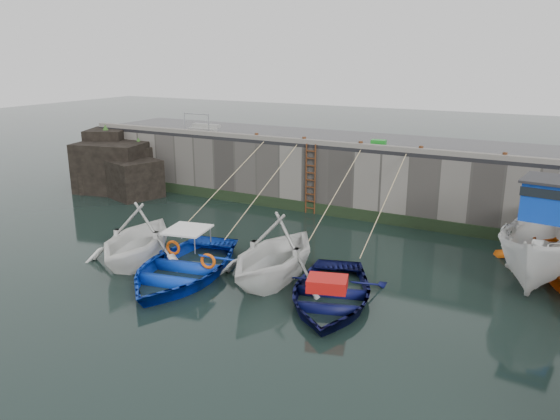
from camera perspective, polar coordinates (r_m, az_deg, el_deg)
The scene contains 23 objects.
ground at distance 16.08m, azimuth -5.66°, elevation -10.12°, with size 120.00×120.00×0.00m, color black.
quay_back at distance 26.33m, azimuth 9.55°, elevation 3.62°, with size 30.00×5.00×3.00m, color slate.
road_back at distance 26.04m, azimuth 9.71°, elevation 7.02°, with size 30.00×5.00×0.16m, color black.
kerb_back at distance 23.83m, azimuth 7.89°, elevation 6.70°, with size 30.00×0.30×0.20m, color slate.
algae_back at distance 24.32m, azimuth 7.46°, elevation -0.37°, with size 30.00×0.08×0.50m, color black.
rock_outcrop at distance 30.34m, azimuth -16.55°, elevation 4.35°, with size 5.85×4.24×3.41m.
ladder at distance 24.69m, azimuth 3.19°, elevation 3.21°, with size 0.51×0.08×3.20m.
boat_near_white at distance 19.98m, azimuth -14.60°, elevation -5.22°, with size 3.90×4.51×2.38m, color white.
boat_near_white_rope at distance 24.00m, azimuth -5.80°, elevation -1.16°, with size 0.04×6.47×3.10m, color tan, non-canonical shape.
boat_near_blue at distance 18.41m, azimuth -10.15°, elevation -6.80°, with size 4.05×5.68×1.18m, color #0C36BA.
boat_near_blue_rope at distance 22.77m, azimuth -1.41°, elevation -2.04°, with size 0.04×6.75×3.10m, color tan, non-canonical shape.
boat_near_blacktrim at distance 17.82m, azimuth -0.59°, elevation -7.33°, with size 4.09×4.74×2.50m, color silver.
boat_near_blacktrim_rope at distance 22.08m, azimuth 5.74°, elevation -2.71°, with size 0.04×5.71×3.10m, color tan, non-canonical shape.
boat_near_navy at distance 16.47m, azimuth 5.22°, elevation -9.45°, with size 3.55×4.97×1.03m, color #090D3C.
boat_near_navy_rope at distance 21.12m, azimuth 10.96°, elevation -3.81°, with size 0.04×6.24×3.10m, color tan, non-canonical shape.
boat_far_white at distance 19.79m, azimuth 25.95°, elevation -3.37°, with size 3.08×6.58×5.46m.
fish_crate at distance 24.21m, azimuth 10.26°, elevation 6.87°, with size 0.63×0.41×0.30m, color #188921.
railing at distance 28.92m, azimuth -7.92°, elevation 8.54°, with size 1.60×1.05×1.00m.
bollard_a at distance 26.05m, azimuth -2.46°, elevation 7.72°, with size 0.18×0.18×0.28m, color #3F1E0F.
bollard_b at distance 24.88m, azimuth 2.54°, elevation 7.33°, with size 0.18×0.18×0.28m, color #3F1E0F.
bollard_c at distance 23.84m, azimuth 8.43°, elevation 6.79°, with size 0.18×0.18×0.28m, color #3F1E0F.
bollard_d at distance 23.10m, azimuth 14.52°, elevation 6.15°, with size 0.18×0.18×0.28m, color #3F1E0F.
bollard_e at distance 22.58m, azimuth 22.43°, elevation 5.23°, with size 0.18×0.18×0.28m, color #3F1E0F.
Camera 1 is at (8.18, -11.90, 7.08)m, focal length 35.00 mm.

